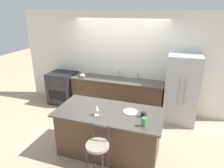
# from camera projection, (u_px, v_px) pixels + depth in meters

# --- Properties ---
(ground_plane) EXTENTS (18.00, 18.00, 0.00)m
(ground_plane) POSITION_uv_depth(u_px,v_px,m) (113.00, 115.00, 5.47)
(ground_plane) COLOR tan
(wall_back) EXTENTS (6.00, 0.07, 2.70)m
(wall_back) POSITION_uv_depth(u_px,v_px,m) (120.00, 61.00, 5.58)
(wall_back) COLOR silver
(wall_back) RESTS_ON ground_plane
(back_counter) EXTENTS (2.57, 0.64, 0.91)m
(back_counter) POSITION_uv_depth(u_px,v_px,m) (117.00, 94.00, 5.63)
(back_counter) COLOR #4C3828
(back_counter) RESTS_ON ground_plane
(sink_faucet) EXTENTS (0.02, 0.13, 0.22)m
(sink_faucet) POSITION_uv_depth(u_px,v_px,m) (119.00, 72.00, 5.59)
(sink_faucet) COLOR #ADAFB5
(sink_faucet) RESTS_ON back_counter
(kitchen_island) EXTENTS (2.01, 0.99, 0.91)m
(kitchen_island) POSITION_uv_depth(u_px,v_px,m) (109.00, 132.00, 3.90)
(kitchen_island) COLOR #4C3828
(kitchen_island) RESTS_ON ground_plane
(refrigerator) EXTENTS (0.77, 0.73, 1.73)m
(refrigerator) POSITION_uv_depth(u_px,v_px,m) (181.00, 89.00, 4.92)
(refrigerator) COLOR #ADAFB5
(refrigerator) RESTS_ON ground_plane
(oven_range) EXTENTS (0.77, 0.71, 0.95)m
(oven_range) POSITION_uv_depth(u_px,v_px,m) (63.00, 88.00, 6.07)
(oven_range) COLOR #28282B
(oven_range) RESTS_ON ground_plane
(bar_stool_near) EXTENTS (0.38, 0.38, 1.01)m
(bar_stool_near) POSITION_uv_depth(u_px,v_px,m) (98.00, 151.00, 3.19)
(bar_stool_near) COLOR #332D28
(bar_stool_near) RESTS_ON ground_plane
(dinner_plate) EXTENTS (0.28, 0.28, 0.02)m
(dinner_plate) POSITION_uv_depth(u_px,v_px,m) (130.00, 112.00, 3.72)
(dinner_plate) COLOR white
(dinner_plate) RESTS_ON kitchen_island
(wine_glass) EXTENTS (0.08, 0.08, 0.21)m
(wine_glass) POSITION_uv_depth(u_px,v_px,m) (96.00, 108.00, 3.56)
(wine_glass) COLOR white
(wine_glass) RESTS_ON kitchen_island
(coffee_mug) EXTENTS (0.11, 0.08, 0.10)m
(coffee_mug) POSITION_uv_depth(u_px,v_px,m) (143.00, 114.00, 3.54)
(coffee_mug) COLOR #232326
(coffee_mug) RESTS_ON kitchen_island
(tumbler_cup) EXTENTS (0.08, 0.08, 0.15)m
(tumbler_cup) POSITION_uv_depth(u_px,v_px,m) (144.00, 122.00, 3.25)
(tumbler_cup) COLOR #3D934C
(tumbler_cup) RESTS_ON kitchen_island
(pumpkin_decoration) EXTENTS (0.15, 0.15, 0.14)m
(pumpkin_decoration) POSITION_uv_depth(u_px,v_px,m) (82.00, 76.00, 5.59)
(pumpkin_decoration) COLOR beige
(pumpkin_decoration) RESTS_ON back_counter
(soap_bottle) EXTENTS (0.05, 0.05, 0.16)m
(soap_bottle) POSITION_uv_depth(u_px,v_px,m) (138.00, 77.00, 5.44)
(soap_bottle) COLOR #89B260
(soap_bottle) RESTS_ON back_counter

